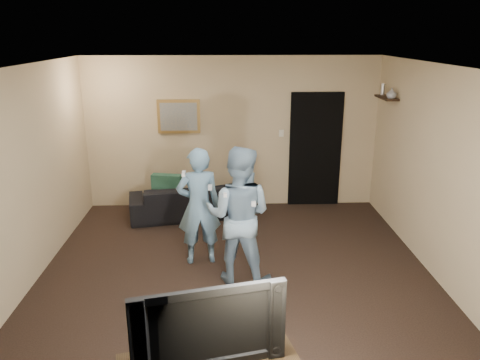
{
  "coord_description": "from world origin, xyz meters",
  "views": [
    {
      "loc": [
        -0.13,
        -5.41,
        2.96
      ],
      "look_at": [
        0.06,
        0.3,
        1.15
      ],
      "focal_mm": 35.0,
      "sensor_mm": 36.0,
      "label": 1
    }
  ],
  "objects_px": {
    "wii_player_left": "(199,206)",
    "wii_player_right": "(239,216)",
    "sofa": "(188,200)",
    "television": "(207,320)"
  },
  "relations": [
    {
      "from": "wii_player_left",
      "to": "wii_player_right",
      "type": "relative_size",
      "value": 0.92
    },
    {
      "from": "sofa",
      "to": "wii_player_left",
      "type": "distance_m",
      "value": 1.75
    },
    {
      "from": "television",
      "to": "wii_player_right",
      "type": "height_order",
      "value": "wii_player_right"
    },
    {
      "from": "television",
      "to": "wii_player_left",
      "type": "bearing_deg",
      "value": 81.31
    },
    {
      "from": "sofa",
      "to": "wii_player_right",
      "type": "relative_size",
      "value": 1.12
    },
    {
      "from": "sofa",
      "to": "wii_player_left",
      "type": "height_order",
      "value": "wii_player_left"
    },
    {
      "from": "television",
      "to": "wii_player_left",
      "type": "height_order",
      "value": "wii_player_left"
    },
    {
      "from": "sofa",
      "to": "wii_player_right",
      "type": "bearing_deg",
      "value": 99.16
    },
    {
      "from": "sofa",
      "to": "wii_player_left",
      "type": "bearing_deg",
      "value": 88.74
    },
    {
      "from": "television",
      "to": "wii_player_left",
      "type": "distance_m",
      "value": 2.63
    }
  ]
}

